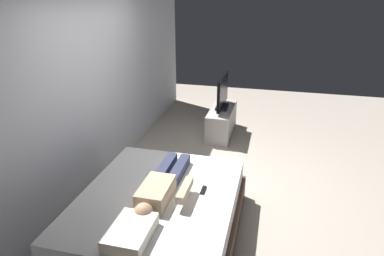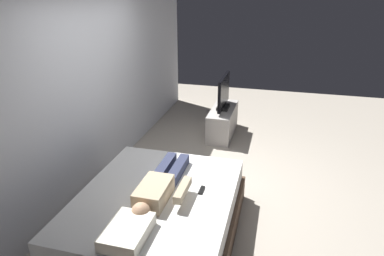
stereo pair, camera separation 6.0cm
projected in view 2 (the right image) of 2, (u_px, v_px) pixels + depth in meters
ground_plane at (211, 190)px, 4.51m from camera, size 10.00×10.00×0.00m
back_wall at (106, 73)px, 4.70m from camera, size 6.40×0.10×2.80m
bed at (157, 216)px, 3.58m from camera, size 1.99×1.64×0.54m
pillow at (127, 232)px, 2.85m from camera, size 0.48×0.34×0.12m
person at (160, 186)px, 3.46m from camera, size 1.26×0.46×0.18m
remote at (202, 190)px, 3.53m from camera, size 0.15×0.04×0.02m
tv_stand at (223, 121)px, 6.12m from camera, size 1.10×0.40×0.50m
tv at (224, 93)px, 5.91m from camera, size 0.88×0.20×0.59m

